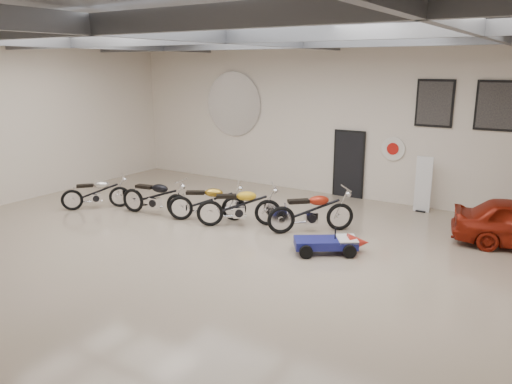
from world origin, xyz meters
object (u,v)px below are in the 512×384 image
Objects in this scene: motorcycle_gold at (207,201)px; motorcycle_red at (311,210)px; motorcycle_yellow at (239,205)px; motorcycle_silver at (96,192)px; banner_stand at (423,183)px; motorcycle_black at (155,196)px; go_kart at (332,240)px.

motorcycle_gold is 2.92m from motorcycle_red.
motorcycle_red reaches higher than motorcycle_yellow.
motorcycle_gold reaches higher than motorcycle_silver.
motorcycle_silver is 6.51m from motorcycle_red.
banner_stand is 0.77× the size of motorcycle_red.
motorcycle_black is 0.97× the size of motorcycle_red.
motorcycle_gold is at bearing 149.71° from motorcycle_red.
motorcycle_black is 1.61m from motorcycle_gold.
go_kart is at bearing -45.47° from motorcycle_silver.
motorcycle_silver is at bearing 150.59° from motorcycle_red.
banner_stand is 0.99× the size of go_kart.
motorcycle_yellow reaches higher than motorcycle_silver.
banner_stand reaches higher than motorcycle_gold.
motorcycle_gold is 0.96× the size of motorcycle_yellow.
banner_stand is 0.82× the size of motorcycle_gold.
banner_stand reaches higher than motorcycle_yellow.
motorcycle_silver is 0.90× the size of motorcycle_black.
motorcycle_yellow reaches higher than motorcycle_black.
motorcycle_yellow is 1.91m from motorcycle_red.
motorcycle_yellow reaches higher than motorcycle_gold.
banner_stand is 9.60m from motorcycle_silver.
motorcycle_gold is at bearing 148.02° from motorcycle_yellow.
motorcycle_gold is at bearing 6.67° from motorcycle_black.
go_kart is at bearing -37.52° from motorcycle_gold.
banner_stand is 6.24m from motorcycle_gold.
banner_stand is 5.45m from motorcycle_yellow.
go_kart is (-0.83, -4.46, -0.54)m from banner_stand.
motorcycle_gold is 1.22× the size of go_kart.
motorcycle_silver is 0.87× the size of motorcycle_red.
motorcycle_red is (4.40, 1.06, 0.02)m from motorcycle_black.
go_kart is at bearing -44.76° from motorcycle_yellow.
banner_stand is 3.90m from motorcycle_red.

